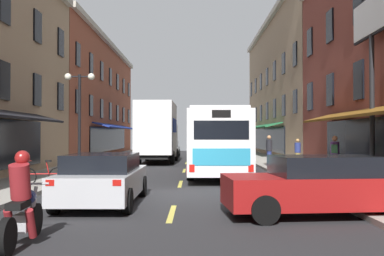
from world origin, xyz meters
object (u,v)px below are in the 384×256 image
motorcycle_rider (22,205)px  sedan_near (103,178)px  billboard_sign (372,37)px  sedan_far (169,149)px  pedestrian_near (335,155)px  sedan_mid (320,185)px  bicycle_near (43,176)px  pedestrian_rear (269,150)px  pedestrian_far (298,152)px  street_lamp_twin (79,117)px  transit_bus (214,141)px  box_truck (158,133)px

motorcycle_rider → sedan_near: bearing=84.2°
billboard_sign → sedan_far: size_ratio=1.62×
pedestrian_near → billboard_sign: bearing=-57.4°
sedan_mid → motorcycle_rider: motorcycle_rider is taller
billboard_sign → bicycle_near: (-11.82, -0.67, -5.02)m
pedestrian_rear → sedan_mid: bearing=-42.8°
bicycle_near → pedestrian_far: (11.39, 10.42, 0.44)m
sedan_near → pedestrian_rear: 15.17m
motorcycle_rider → pedestrian_near: bearing=50.8°
sedan_near → street_lamp_twin: size_ratio=0.96×
street_lamp_twin → motorcycle_rider: bearing=-79.4°
motorcycle_rider → pedestrian_near: (8.99, 11.03, 0.36)m
transit_bus → box_truck: box_truck is taller
sedan_mid → sedan_far: size_ratio=1.07×
bicycle_near → pedestrian_far: pedestrian_far is taller
sedan_far → pedestrian_rear: (6.66, -13.24, 0.35)m
transit_bus → pedestrian_far: 6.15m
sedan_near → street_lamp_twin: street_lamp_twin is taller
transit_bus → pedestrian_rear: (3.39, 3.36, -0.57)m
pedestrian_near → box_truck: bearing=147.9°
transit_bus → box_truck: bearing=113.7°
sedan_far → pedestrian_near: pedestrian_near is taller
box_truck → sedan_near: 18.21m
motorcycle_rider → transit_bus: bearing=74.8°
sedan_far → motorcycle_rider: size_ratio=2.06×
transit_bus → sedan_mid: 12.10m
billboard_sign → motorcycle_rider: billboard_sign is taller
box_truck → pedestrian_far: bearing=-28.3°
pedestrian_far → bicycle_near: bearing=-71.2°
billboard_sign → street_lamp_twin: billboard_sign is taller
billboard_sign → pedestrian_rear: (-2.11, 9.71, -4.46)m
motorcycle_rider → bicycle_near: bearing=106.8°
sedan_far → pedestrian_far: bearing=-57.7°
pedestrian_far → sedan_near: bearing=-56.1°
box_truck → bicycle_near: size_ratio=4.60×
pedestrian_near → street_lamp_twin: size_ratio=0.37×
billboard_sign → transit_bus: bearing=130.9°
motorcycle_rider → sedan_mid: bearing=25.0°
street_lamp_twin → billboard_sign: bearing=-21.0°
pedestrian_far → street_lamp_twin: 12.73m
sedan_near → bicycle_near: 4.18m
billboard_sign → pedestrian_far: 10.78m
sedan_near → street_lamp_twin: bearing=109.1°
bicycle_near → pedestrian_near: size_ratio=0.97×
transit_bus → motorcycle_rider: bearing=-105.2°
street_lamp_twin → sedan_near: bearing=-70.9°
pedestrian_far → billboard_sign: bearing=-21.1°
motorcycle_rider → pedestrian_far: pedestrian_far is taller
billboard_sign → pedestrian_far: size_ratio=4.38×
sedan_far → pedestrian_far: 15.62m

